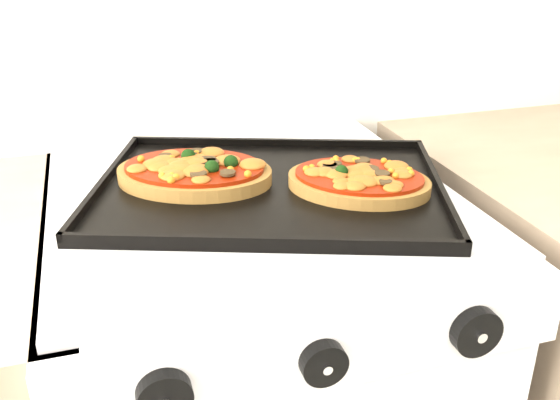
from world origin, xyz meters
name	(u,v)px	position (x,y,z in m)	size (l,w,h in m)	color
control_panel	(326,350)	(-0.05, 1.39, 0.85)	(0.60, 0.02, 0.09)	white
knob_left	(165,396)	(-0.23, 1.37, 0.85)	(0.06, 0.06, 0.02)	black
knob_center	(324,363)	(-0.06, 1.37, 0.85)	(0.05, 0.05, 0.02)	black
knob_right	(476,332)	(0.13, 1.37, 0.85)	(0.06, 0.06, 0.02)	black
baking_tray	(270,185)	(-0.02, 1.69, 0.92)	(0.51, 0.37, 0.02)	black
pizza_left	(194,171)	(-0.12, 1.75, 0.94)	(0.24, 0.17, 0.03)	brown
pizza_right	(359,179)	(0.10, 1.65, 0.94)	(0.21, 0.15, 0.03)	brown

